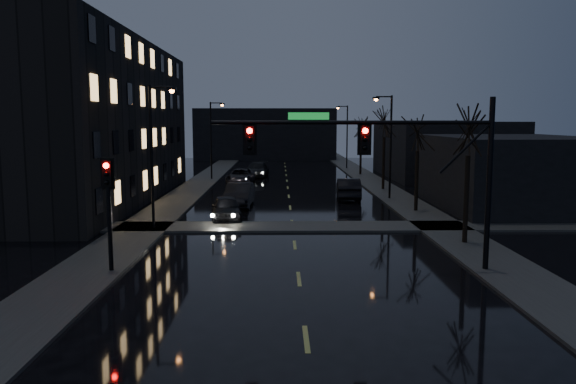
{
  "coord_description": "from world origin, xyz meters",
  "views": [
    {
      "loc": [
        -0.73,
        -13.04,
        6.05
      ],
      "look_at": [
        -0.4,
        9.51,
        3.2
      ],
      "focal_mm": 35.0,
      "sensor_mm": 36.0,
      "label": 1
    }
  ],
  "objects_px": {
    "oncoming_car_d": "(257,170)",
    "lead_car": "(348,189)",
    "oncoming_car_c": "(241,176)",
    "oncoming_car_a": "(226,208)",
    "oncoming_car_b": "(239,195)"
  },
  "relations": [
    {
      "from": "oncoming_car_c",
      "to": "oncoming_car_d",
      "type": "height_order",
      "value": "oncoming_car_d"
    },
    {
      "from": "oncoming_car_c",
      "to": "lead_car",
      "type": "xyz_separation_m",
      "value": [
        9.12,
        -10.88,
        0.08
      ]
    },
    {
      "from": "oncoming_car_b",
      "to": "oncoming_car_d",
      "type": "bearing_deg",
      "value": 91.76
    },
    {
      "from": "oncoming_car_a",
      "to": "oncoming_car_b",
      "type": "height_order",
      "value": "oncoming_car_b"
    },
    {
      "from": "oncoming_car_a",
      "to": "oncoming_car_b",
      "type": "distance_m",
      "value": 5.42
    },
    {
      "from": "oncoming_car_d",
      "to": "lead_car",
      "type": "height_order",
      "value": "lead_car"
    },
    {
      "from": "oncoming_car_a",
      "to": "oncoming_car_b",
      "type": "bearing_deg",
      "value": 78.79
    },
    {
      "from": "oncoming_car_d",
      "to": "lead_car",
      "type": "xyz_separation_m",
      "value": [
        7.83,
        -17.8,
        0.04
      ]
    },
    {
      "from": "oncoming_car_a",
      "to": "oncoming_car_d",
      "type": "xyz_separation_m",
      "value": [
        0.81,
        26.91,
        0.04
      ]
    },
    {
      "from": "oncoming_car_b",
      "to": "lead_car",
      "type": "bearing_deg",
      "value": 27.08
    },
    {
      "from": "oncoming_car_a",
      "to": "lead_car",
      "type": "bearing_deg",
      "value": 39.56
    },
    {
      "from": "oncoming_car_a",
      "to": "lead_car",
      "type": "distance_m",
      "value": 12.56
    },
    {
      "from": "oncoming_car_c",
      "to": "lead_car",
      "type": "relative_size",
      "value": 1.06
    },
    {
      "from": "oncoming_car_a",
      "to": "oncoming_car_b",
      "type": "relative_size",
      "value": 0.86
    },
    {
      "from": "oncoming_car_c",
      "to": "oncoming_car_d",
      "type": "distance_m",
      "value": 7.04
    }
  ]
}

